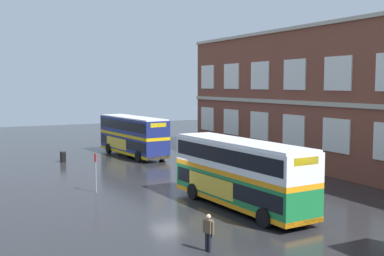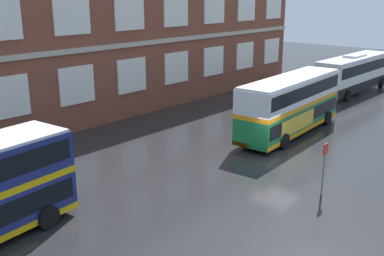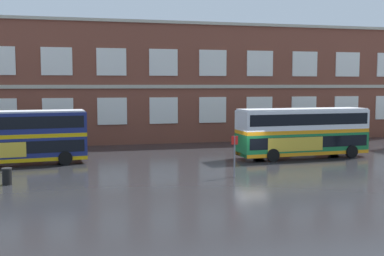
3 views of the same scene
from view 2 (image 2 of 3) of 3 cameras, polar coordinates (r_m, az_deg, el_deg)
ground_plane at (r=29.29m, az=7.13°, el=-3.02°), size 120.00×120.00×0.00m
brick_terminal_building at (r=39.53m, az=-11.59°, el=10.91°), size 46.60×8.19×12.43m
double_decker_middle at (r=33.08m, az=12.14°, el=2.91°), size 11.13×3.34×4.07m
touring_coach at (r=48.76m, az=19.40°, el=6.40°), size 12.02×2.94×3.80m
bus_stand_flag at (r=23.52m, az=16.09°, el=-4.33°), size 0.44×0.10×2.70m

